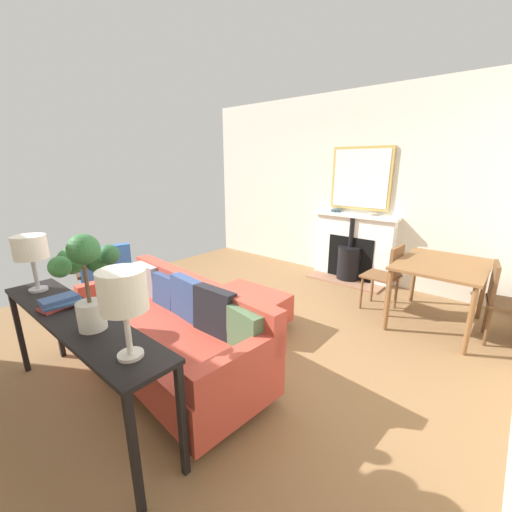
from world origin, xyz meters
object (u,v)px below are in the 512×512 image
(fireplace, at_px, (352,251))
(dining_chair_by_back_wall, at_px, (502,297))
(dining_table, at_px, (441,271))
(armchair_accent, at_px, (105,271))
(mantel_bowl_near, at_px, (336,210))
(table_lamp_far_end, at_px, (123,293))
(sofa, at_px, (171,332))
(potted_plant, at_px, (85,272))
(mantel_bowl_far, at_px, (374,214))
(book_stack, at_px, (60,302))
(dining_chair_near_fireplace, at_px, (388,273))
(table_lamp_near_end, at_px, (30,249))
(console_table, at_px, (77,328))
(ottoman, at_px, (249,306))

(fireplace, distance_m, dining_chair_by_back_wall, 2.15)
(dining_table, bearing_deg, armchair_accent, -58.19)
(mantel_bowl_near, xyz_separation_m, dining_chair_by_back_wall, (0.84, 2.31, -0.59))
(table_lamp_far_end, bearing_deg, mantel_bowl_near, -168.38)
(fireplace, distance_m, sofa, 3.29)
(fireplace, relative_size, sofa, 0.62)
(potted_plant, bearing_deg, mantel_bowl_near, -174.87)
(mantel_bowl_far, relative_size, table_lamp_far_end, 0.29)
(fireplace, bearing_deg, book_stack, -6.94)
(mantel_bowl_near, xyz_separation_m, sofa, (3.29, 0.10, -0.73))
(mantel_bowl_near, bearing_deg, dining_chair_by_back_wall, 69.94)
(sofa, height_order, dining_chair_near_fireplace, dining_chair_near_fireplace)
(dining_chair_near_fireplace, height_order, dining_chair_by_back_wall, dining_chair_near_fireplace)
(armchair_accent, height_order, dining_table, armchair_accent)
(fireplace, bearing_deg, table_lamp_near_end, -13.60)
(console_table, bearing_deg, table_lamp_far_end, 90.00)
(dining_chair_near_fireplace, bearing_deg, ottoman, -36.81)
(armchair_accent, bearing_deg, dining_chair_by_back_wall, 117.93)
(table_lamp_near_end, xyz_separation_m, potted_plant, (-0.01, 1.01, 0.03))
(fireplace, height_order, armchair_accent, fireplace)
(ottoman, bearing_deg, sofa, -0.54)
(ottoman, bearing_deg, armchair_accent, -68.13)
(armchair_accent, xyz_separation_m, dining_chair_by_back_wall, (-2.15, 4.06, 0.04))
(dining_chair_near_fireplace, bearing_deg, sofa, -23.49)
(fireplace, xyz_separation_m, armchair_accent, (2.99, -2.08, -0.00))
(mantel_bowl_near, distance_m, ottoman, 2.41)
(table_lamp_near_end, distance_m, potted_plant, 1.01)
(table_lamp_far_end, xyz_separation_m, book_stack, (-0.00, -0.99, -0.34))
(console_table, distance_m, table_lamp_far_end, 0.87)
(console_table, bearing_deg, dining_table, 152.83)
(book_stack, bearing_deg, dining_chair_near_fireplace, 157.47)
(mantel_bowl_far, bearing_deg, table_lamp_near_end, -17.30)
(table_lamp_far_end, xyz_separation_m, potted_plant, (-0.01, -0.47, 0.01))
(dining_chair_near_fireplace, distance_m, dining_chair_by_back_wall, 1.14)
(fireplace, bearing_deg, ottoman, -5.59)
(ottoman, height_order, dining_chair_by_back_wall, dining_chair_by_back_wall)
(dining_chair_near_fireplace, xyz_separation_m, dining_chair_by_back_wall, (0.01, 1.14, -0.01))
(table_lamp_near_end, height_order, dining_chair_by_back_wall, table_lamp_near_end)
(book_stack, height_order, dining_chair_near_fireplace, book_stack)
(table_lamp_far_end, bearing_deg, sofa, -135.68)
(ottoman, bearing_deg, console_table, -0.57)
(mantel_bowl_far, xyz_separation_m, console_table, (4.04, -0.52, -0.38))
(console_table, relative_size, dining_chair_near_fireplace, 2.29)
(potted_plant, bearing_deg, table_lamp_near_end, -89.47)
(fireplace, distance_m, table_lamp_near_end, 4.21)
(dining_table, height_order, dining_chair_by_back_wall, dining_chair_by_back_wall)
(ottoman, distance_m, table_lamp_far_end, 2.14)
(dining_table, bearing_deg, potted_plant, -23.30)
(mantel_bowl_far, xyz_separation_m, armchair_accent, (3.00, -2.36, -0.63))
(armchair_accent, xyz_separation_m, dining_chair_near_fireplace, (-2.16, 2.92, 0.05))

